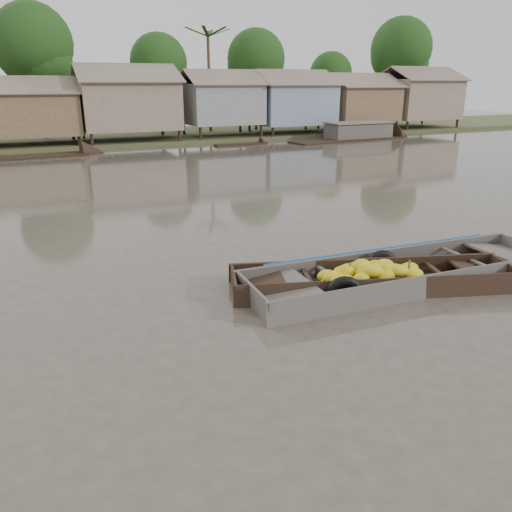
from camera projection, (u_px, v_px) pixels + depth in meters
name	position (u px, v px, depth m)	size (l,w,h in m)	color
ground	(304.00, 313.00, 9.57)	(120.00, 120.00, 0.00)	#463E35
riverbank	(128.00, 98.00, 37.11)	(120.00, 12.47, 10.22)	#384723
banana_boat	(370.00, 279.00, 10.70)	(6.32, 3.27, 0.86)	black
viewer_boat	(405.00, 278.00, 11.13)	(7.56, 2.28, 0.60)	#48413D
distant_boats	(290.00, 142.00, 34.91)	(45.85, 15.41, 1.38)	black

